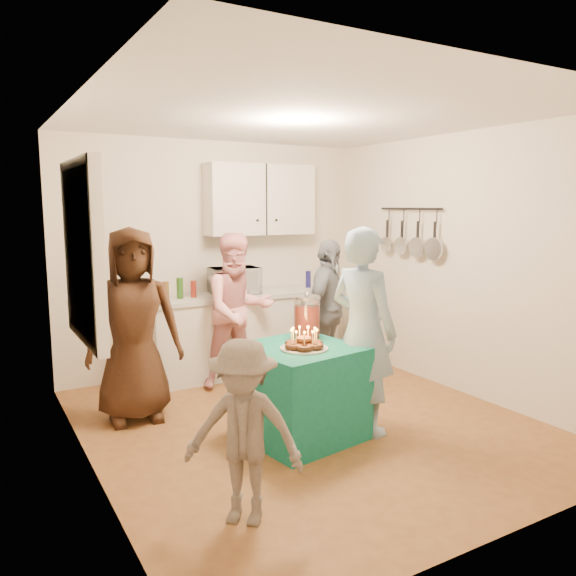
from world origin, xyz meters
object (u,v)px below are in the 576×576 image
woman_back_left (133,325)px  woman_back_center (238,310)px  woman_back_right (328,311)px  microwave (234,281)px  counter (244,334)px  child_near_left (244,432)px  punch_jar (307,318)px  party_table (300,392)px  man_birthday (363,331)px

woman_back_left → woman_back_center: woman_back_left is taller
woman_back_right → woman_back_left: bearing=145.8°
microwave → counter: bearing=4.8°
woman_back_left → woman_back_right: size_ratio=1.12×
woman_back_center → child_near_left: bearing=-111.7°
woman_back_center → child_near_left: (-1.08, -2.37, -0.24)m
woman_back_left → woman_back_center: size_ratio=1.06×
counter → microwave: 0.64m
counter → woman_back_right: (0.64, -0.75, 0.33)m
microwave → punch_jar: bearing=-88.1°
microwave → punch_jar: 1.67m
party_table → woman_back_center: 1.53m
party_table → woman_back_left: (-1.06, 1.06, 0.47)m
woman_back_right → woman_back_center: bearing=124.4°
counter → party_table: size_ratio=2.59×
man_birthday → child_near_left: (-1.45, -0.75, -0.30)m
man_birthday → woman_back_left: man_birthday is taller
woman_back_left → woman_back_center: bearing=25.2°
party_table → woman_back_center: woman_back_center is taller
punch_jar → child_near_left: bearing=-135.2°
woman_back_center → woman_back_right: 0.96m
child_near_left → counter: bearing=106.5°
woman_back_center → counter: bearing=61.2°
punch_jar → woman_back_left: bearing=147.2°
man_birthday → woman_back_right: man_birthday is taller
man_birthday → child_near_left: size_ratio=1.53×
punch_jar → woman_back_right: size_ratio=0.22×
counter → woman_back_left: 1.74m
party_table → counter: bearing=77.9°
microwave → woman_back_center: size_ratio=0.33×
punch_jar → man_birthday: size_ratio=0.20×
punch_jar → woman_back_right: 1.25m
punch_jar → woman_back_left: (-1.27, 0.82, -0.08)m
woman_back_center → microwave: bearing=72.7°
punch_jar → woman_back_right: (0.84, 0.92, -0.17)m
microwave → man_birthday: (0.22, -2.05, -0.20)m
woman_back_left → woman_back_center: 1.27m
party_table → woman_back_left: woman_back_left is taller
counter → child_near_left: bearing=-115.6°
party_table → woman_back_right: (1.05, 1.15, 0.38)m
woman_back_center → woman_back_right: (0.91, -0.31, -0.04)m
counter → man_birthday: bearing=-87.0°
party_table → man_birthday: 0.72m
microwave → party_table: size_ratio=0.62×
woman_back_center → party_table: bearing=-92.6°
child_near_left → man_birthday: bearing=69.5°
counter → child_near_left: (-1.35, -2.81, 0.13)m
punch_jar → woman_back_center: bearing=93.5°
woman_back_right → man_birthday: bearing=-149.0°
counter → man_birthday: 2.10m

